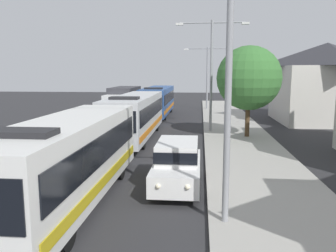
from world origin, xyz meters
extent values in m
cube|color=silver|center=(-1.30, 10.54, 1.70)|extent=(2.50, 10.63, 2.70)
cube|color=black|center=(-0.03, 10.54, 2.05)|extent=(0.04, 9.78, 1.00)
cube|color=black|center=(-2.57, 10.54, 2.05)|extent=(0.04, 9.78, 1.00)
cube|color=gold|center=(-0.02, 10.54, 0.90)|extent=(0.03, 10.10, 0.36)
cube|color=black|center=(-1.30, 7.35, 3.13)|extent=(1.75, 0.90, 0.16)
cylinder|color=black|center=(-0.20, 7.24, 0.50)|extent=(0.28, 1.00, 1.00)
cylinder|color=black|center=(-0.20, 13.46, 0.50)|extent=(0.28, 1.00, 1.00)
cylinder|color=black|center=(-2.40, 13.46, 0.50)|extent=(0.28, 1.00, 1.00)
cube|color=silver|center=(-1.30, 23.04, 1.70)|extent=(2.50, 11.65, 2.70)
cube|color=black|center=(-0.03, 23.04, 2.05)|extent=(0.04, 10.71, 1.00)
cube|color=black|center=(-2.57, 23.04, 2.05)|extent=(0.04, 10.71, 1.00)
cube|color=black|center=(-1.30, 17.19, 2.00)|extent=(2.30, 0.04, 1.20)
cube|color=orange|center=(-0.02, 23.04, 0.90)|extent=(0.03, 11.06, 0.36)
cube|color=black|center=(-1.30, 19.54, 3.13)|extent=(1.75, 0.90, 0.16)
cylinder|color=black|center=(-0.20, 19.43, 0.50)|extent=(0.28, 1.00, 1.00)
cylinder|color=black|center=(-2.40, 19.43, 0.50)|extent=(0.28, 1.00, 1.00)
cylinder|color=black|center=(-0.20, 26.24, 0.50)|extent=(0.28, 1.00, 1.00)
cylinder|color=black|center=(-2.40, 26.24, 0.50)|extent=(0.28, 1.00, 1.00)
cube|color=#284C8C|center=(-1.30, 36.11, 1.70)|extent=(2.50, 11.85, 2.70)
cube|color=black|center=(-0.03, 36.11, 2.05)|extent=(0.04, 10.90, 1.00)
cube|color=black|center=(-2.57, 36.11, 2.05)|extent=(0.04, 10.90, 1.00)
cube|color=black|center=(-1.30, 30.16, 2.00)|extent=(2.30, 0.04, 1.20)
cube|color=orange|center=(-0.02, 36.11, 0.90)|extent=(0.03, 11.26, 0.36)
cube|color=black|center=(-1.30, 32.55, 3.13)|extent=(1.75, 0.90, 0.16)
cylinder|color=black|center=(-0.20, 32.44, 0.50)|extent=(0.28, 1.00, 1.00)
cylinder|color=black|center=(-2.40, 32.44, 0.50)|extent=(0.28, 1.00, 1.00)
cylinder|color=black|center=(-0.20, 39.37, 0.50)|extent=(0.28, 1.00, 1.00)
cylinder|color=black|center=(-2.40, 39.37, 0.50)|extent=(0.28, 1.00, 1.00)
cube|color=white|center=(2.40, 12.59, 0.70)|extent=(1.84, 4.59, 0.80)
cube|color=white|center=(2.40, 12.74, 1.50)|extent=(1.62, 2.66, 0.80)
cube|color=black|center=(2.40, 12.74, 1.50)|extent=(1.66, 2.75, 0.44)
sphere|color=#F9EFCC|center=(1.89, 10.28, 0.80)|extent=(0.18, 0.18, 0.18)
sphere|color=#F9EFCC|center=(2.91, 10.28, 0.80)|extent=(0.18, 0.18, 0.18)
cylinder|color=black|center=(1.58, 11.17, 0.35)|extent=(0.22, 0.70, 0.70)
cylinder|color=black|center=(3.22, 11.17, 0.35)|extent=(0.22, 0.70, 0.70)
cylinder|color=black|center=(1.58, 14.01, 0.35)|extent=(0.22, 0.70, 0.70)
cylinder|color=black|center=(3.22, 14.01, 0.35)|extent=(0.22, 0.70, 0.70)
cube|color=white|center=(-4.60, 30.74, 1.45)|extent=(2.30, 1.80, 2.20)
cube|color=#333338|center=(-4.60, 34.63, 1.80)|extent=(2.35, 5.98, 2.70)
cube|color=black|center=(-4.60, 29.82, 1.75)|extent=(2.07, 0.04, 0.90)
cylinder|color=black|center=(-5.63, 30.74, 0.45)|extent=(0.26, 0.90, 0.90)
cylinder|color=black|center=(-3.57, 30.74, 0.45)|extent=(0.26, 0.90, 0.90)
cylinder|color=black|center=(-5.63, 35.87, 0.45)|extent=(0.26, 0.90, 0.90)
cylinder|color=black|center=(-3.57, 35.87, 0.45)|extent=(0.26, 0.90, 0.90)
cylinder|color=gray|center=(4.10, 9.14, 4.34)|extent=(0.20, 0.20, 8.38)
cylinder|color=gray|center=(4.10, 25.85, 4.35)|extent=(0.20, 0.20, 8.40)
cylinder|color=gray|center=(2.87, 25.85, 8.35)|extent=(2.45, 0.10, 0.10)
cube|color=silver|center=(1.65, 25.85, 8.27)|extent=(0.56, 0.28, 0.16)
cylinder|color=gray|center=(5.33, 25.85, 8.35)|extent=(2.45, 0.10, 0.10)
cube|color=silver|center=(6.55, 25.85, 8.27)|extent=(0.56, 0.28, 0.16)
cylinder|color=gray|center=(4.10, 42.56, 3.96)|extent=(0.20, 0.20, 7.62)
cylinder|color=gray|center=(2.78, 42.56, 7.57)|extent=(2.64, 0.10, 0.10)
cube|color=silver|center=(1.46, 42.56, 7.49)|extent=(0.56, 0.28, 0.16)
cylinder|color=gray|center=(5.42, 42.56, 7.57)|extent=(2.64, 0.10, 0.10)
cube|color=silver|center=(6.74, 42.56, 7.49)|extent=(0.56, 0.28, 0.16)
cylinder|color=#4C3823|center=(6.64, 23.64, 1.31)|extent=(0.32, 0.32, 2.33)
sphere|color=#387033|center=(6.64, 23.64, 4.28)|extent=(4.49, 4.49, 4.49)
cube|color=beige|center=(14.94, 32.79, 2.63)|extent=(8.48, 9.01, 5.25)
pyramid|color=#2D2D33|center=(14.94, 32.79, 6.32)|extent=(8.90, 9.46, 2.14)
camera|label=1|loc=(3.30, -0.98, 4.66)|focal=36.81mm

